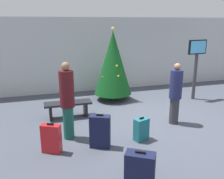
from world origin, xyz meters
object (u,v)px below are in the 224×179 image
at_px(holiday_tree, 113,63).
at_px(suitcase_2, 100,131).
at_px(suitcase_1, 51,139).
at_px(traveller_1, 175,92).
at_px(suitcase_0, 140,169).
at_px(suitcase_3, 141,129).
at_px(waiting_bench, 68,106).
at_px(traveller_0, 67,99).
at_px(flight_info_kiosk, 196,59).

xyz_separation_m(holiday_tree, suitcase_2, (-1.32, -3.31, -0.99)).
bearing_deg(suitcase_1, holiday_tree, 53.47).
bearing_deg(traveller_1, suitcase_1, -169.22).
xyz_separation_m(traveller_1, suitcase_1, (-3.42, -0.65, -0.58)).
height_order(suitcase_0, suitcase_3, suitcase_0).
bearing_deg(waiting_bench, traveller_0, -96.34).
bearing_deg(traveller_0, flight_info_kiosk, 21.00).
bearing_deg(traveller_0, holiday_tree, 53.70).
bearing_deg(suitcase_0, holiday_tree, 78.62).
xyz_separation_m(flight_info_kiosk, suitcase_2, (-4.22, -2.52, -1.10)).
relative_size(waiting_bench, suitcase_1, 2.02).
distance_m(suitcase_0, suitcase_1, 2.12).
distance_m(flight_info_kiosk, traveller_0, 5.22).
relative_size(traveller_0, suitcase_3, 3.23).
xyz_separation_m(holiday_tree, suitcase_0, (-0.97, -4.81, -1.07)).
relative_size(traveller_0, traveller_1, 1.11).
relative_size(waiting_bench, suitcase_3, 2.35).
distance_m(suitcase_1, suitcase_2, 1.08).
height_order(suitcase_1, suitcase_3, suitcase_1).
distance_m(holiday_tree, traveller_1, 2.82).
relative_size(traveller_0, suitcase_0, 2.94).
distance_m(traveller_0, suitcase_2, 1.11).
distance_m(traveller_0, suitcase_0, 2.47).
relative_size(traveller_1, suitcase_0, 2.66).
distance_m(traveller_1, suitcase_3, 1.60).
xyz_separation_m(traveller_0, suitcase_3, (1.67, -0.62, -0.73)).
bearing_deg(suitcase_3, suitcase_0, -114.23).
relative_size(waiting_bench, suitcase_2, 1.72).
bearing_deg(suitcase_1, traveller_1, 10.78).
bearing_deg(holiday_tree, suitcase_0, -101.38).
bearing_deg(suitcase_3, traveller_0, 159.80).
distance_m(flight_info_kiosk, suitcase_0, 5.70).
distance_m(suitcase_2, suitcase_3, 1.05).
relative_size(holiday_tree, suitcase_1, 3.80).
height_order(waiting_bench, traveller_0, traveller_0).
relative_size(suitcase_2, suitcase_3, 1.37).
distance_m(suitcase_0, suitcase_2, 1.54).
bearing_deg(suitcase_0, traveller_0, 114.44).
xyz_separation_m(waiting_bench, traveller_0, (-0.15, -1.37, 0.66)).
bearing_deg(suitcase_2, suitcase_0, -76.91).
relative_size(suitcase_0, suitcase_2, 0.80).
height_order(traveller_0, suitcase_2, traveller_0).
distance_m(traveller_1, suitcase_0, 3.04).
relative_size(flight_info_kiosk, suitcase_1, 3.16).
relative_size(holiday_tree, suitcase_0, 4.05).
xyz_separation_m(flight_info_kiosk, waiting_bench, (-4.70, -0.50, -1.13)).
xyz_separation_m(holiday_tree, suitcase_1, (-2.39, -3.23, -1.05)).
xyz_separation_m(traveller_1, suitcase_2, (-2.34, -0.73, -0.52)).
height_order(waiting_bench, suitcase_0, suitcase_0).
bearing_deg(suitcase_3, flight_info_kiosk, 37.94).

